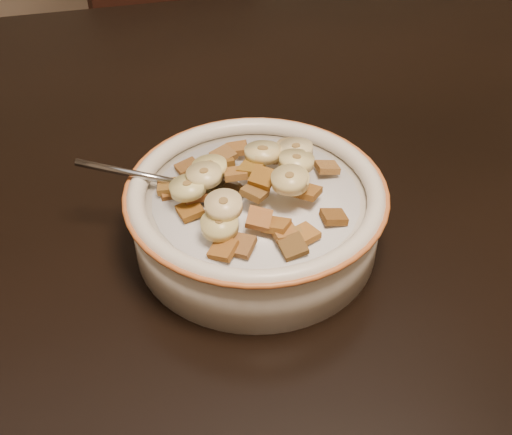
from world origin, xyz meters
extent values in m
cube|color=black|center=(0.00, 0.00, 0.73)|extent=(1.42, 0.93, 0.04)
cube|color=black|center=(0.18, 0.73, 0.47)|extent=(0.50, 0.50, 0.94)
cylinder|color=silver|center=(0.10, -0.13, 0.78)|extent=(0.22, 0.22, 0.05)
cylinder|color=white|center=(0.10, -0.13, 0.80)|extent=(0.19, 0.19, 0.00)
ellipsoid|color=#929599|center=(0.06, -0.12, 0.81)|extent=(0.07, 0.06, 0.01)
cube|color=#8F4F19|center=(0.04, -0.15, 0.81)|extent=(0.02, 0.02, 0.01)
cube|color=#955418|center=(0.05, -0.20, 0.81)|extent=(0.03, 0.03, 0.01)
cube|color=olive|center=(0.11, -0.19, 0.81)|extent=(0.02, 0.02, 0.01)
cube|color=brown|center=(0.02, -0.11, 0.81)|extent=(0.02, 0.02, 0.01)
cube|color=brown|center=(0.11, -0.21, 0.81)|extent=(0.02, 0.02, 0.01)
cube|color=brown|center=(0.04, -0.13, 0.82)|extent=(0.02, 0.02, 0.01)
cube|color=brown|center=(0.11, -0.10, 0.82)|extent=(0.02, 0.02, 0.01)
cube|color=#985F24|center=(0.08, -0.12, 0.82)|extent=(0.02, 0.02, 0.01)
cube|color=olive|center=(0.13, -0.10, 0.82)|extent=(0.03, 0.03, 0.01)
cube|color=brown|center=(0.14, -0.16, 0.82)|extent=(0.03, 0.03, 0.01)
cube|color=brown|center=(0.10, -0.14, 0.83)|extent=(0.03, 0.03, 0.01)
cube|color=#97601C|center=(0.12, -0.20, 0.81)|extent=(0.03, 0.03, 0.01)
cube|color=brown|center=(0.06, -0.11, 0.82)|extent=(0.03, 0.03, 0.01)
cube|color=brown|center=(0.11, -0.20, 0.81)|extent=(0.02, 0.02, 0.01)
cube|color=#98632F|center=(0.07, -0.20, 0.81)|extent=(0.03, 0.03, 0.01)
cube|color=brown|center=(0.17, -0.12, 0.81)|extent=(0.02, 0.02, 0.01)
cube|color=brown|center=(0.02, -0.11, 0.81)|extent=(0.02, 0.02, 0.01)
cube|color=brown|center=(0.08, -0.09, 0.82)|extent=(0.02, 0.02, 0.01)
cube|color=brown|center=(0.09, -0.15, 0.82)|extent=(0.03, 0.03, 0.01)
cube|color=#96681C|center=(0.10, -0.12, 0.83)|extent=(0.03, 0.03, 0.01)
cube|color=brown|center=(0.10, -0.19, 0.81)|extent=(0.03, 0.03, 0.01)
cube|color=#925D2F|center=(0.09, -0.18, 0.82)|extent=(0.03, 0.03, 0.01)
cube|color=brown|center=(0.04, -0.08, 0.81)|extent=(0.02, 0.02, 0.01)
cube|color=brown|center=(0.15, -0.18, 0.81)|extent=(0.02, 0.02, 0.01)
cube|color=brown|center=(0.11, -0.09, 0.82)|extent=(0.03, 0.03, 0.01)
cube|color=brown|center=(0.08, -0.08, 0.82)|extent=(0.03, 0.03, 0.01)
cube|color=olive|center=(0.09, -0.07, 0.81)|extent=(0.03, 0.02, 0.01)
cylinder|color=tan|center=(0.11, -0.11, 0.83)|extent=(0.04, 0.04, 0.01)
cylinder|color=tan|center=(0.05, -0.12, 0.83)|extent=(0.04, 0.04, 0.01)
cylinder|color=tan|center=(0.13, -0.13, 0.84)|extent=(0.04, 0.04, 0.02)
cylinder|color=beige|center=(0.11, -0.11, 0.83)|extent=(0.04, 0.04, 0.01)
cylinder|color=#F0CF85|center=(0.14, -0.10, 0.83)|extent=(0.03, 0.03, 0.02)
cylinder|color=#DBB86E|center=(0.12, -0.16, 0.84)|extent=(0.04, 0.04, 0.01)
cylinder|color=#E2CC6F|center=(0.05, -0.18, 0.82)|extent=(0.04, 0.04, 0.01)
cylinder|color=#FBE09F|center=(0.12, -0.15, 0.83)|extent=(0.03, 0.03, 0.01)
cylinder|color=beige|center=(0.14, -0.11, 0.83)|extent=(0.04, 0.04, 0.01)
cylinder|color=#E4C36F|center=(0.11, -0.10, 0.83)|extent=(0.04, 0.04, 0.02)
cylinder|color=#CFC46D|center=(0.04, -0.13, 0.83)|extent=(0.04, 0.04, 0.01)
cylinder|color=#D5BE7F|center=(0.06, -0.17, 0.83)|extent=(0.04, 0.04, 0.01)
cylinder|color=#F0E092|center=(0.06, -0.11, 0.83)|extent=(0.04, 0.04, 0.01)
camera|label=1|loc=(-0.01, -0.56, 1.17)|focal=45.00mm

